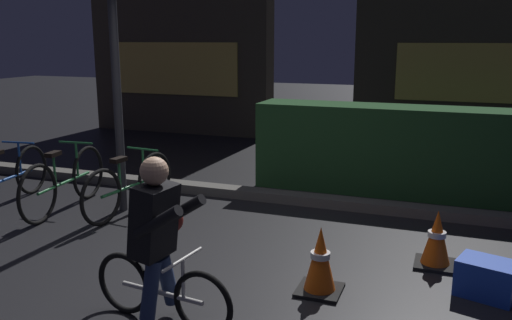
{
  "coord_description": "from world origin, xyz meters",
  "views": [
    {
      "loc": [
        1.94,
        -4.13,
        2.04
      ],
      "look_at": [
        0.2,
        0.6,
        0.9
      ],
      "focal_mm": 37.96,
      "sensor_mm": 36.0,
      "label": 1
    }
  ],
  "objects_px": {
    "parked_bike_leftmost": "(7,178)",
    "traffic_cone_near": "(320,261)",
    "traffic_cone_far": "(437,239)",
    "blue_crate": "(487,278)",
    "parked_bike_center_left": "(130,186)",
    "cyclist": "(159,241)",
    "street_post": "(117,99)",
    "parked_bike_left_mid": "(65,181)"
  },
  "relations": [
    {
      "from": "street_post",
      "to": "parked_bike_center_left",
      "type": "height_order",
      "value": "street_post"
    },
    {
      "from": "cyclist",
      "to": "traffic_cone_near",
      "type": "bearing_deg",
      "value": 48.54
    },
    {
      "from": "street_post",
      "to": "traffic_cone_far",
      "type": "height_order",
      "value": "street_post"
    },
    {
      "from": "parked_bike_left_mid",
      "to": "cyclist",
      "type": "relative_size",
      "value": 1.38
    },
    {
      "from": "street_post",
      "to": "parked_bike_center_left",
      "type": "distance_m",
      "value": 1.02
    },
    {
      "from": "parked_bike_left_mid",
      "to": "traffic_cone_near",
      "type": "xyz_separation_m",
      "value": [
        3.4,
        -1.06,
        -0.09
      ]
    },
    {
      "from": "parked_bike_center_left",
      "to": "cyclist",
      "type": "height_order",
      "value": "cyclist"
    },
    {
      "from": "parked_bike_left_mid",
      "to": "parked_bike_center_left",
      "type": "bearing_deg",
      "value": -83.81
    },
    {
      "from": "street_post",
      "to": "traffic_cone_far",
      "type": "relative_size",
      "value": 5.06
    },
    {
      "from": "street_post",
      "to": "blue_crate",
      "type": "relative_size",
      "value": 6.11
    },
    {
      "from": "parked_bike_leftmost",
      "to": "traffic_cone_near",
      "type": "height_order",
      "value": "parked_bike_leftmost"
    },
    {
      "from": "parked_bike_left_mid",
      "to": "street_post",
      "type": "bearing_deg",
      "value": -75.52
    },
    {
      "from": "street_post",
      "to": "traffic_cone_near",
      "type": "height_order",
      "value": "street_post"
    },
    {
      "from": "street_post",
      "to": "traffic_cone_near",
      "type": "bearing_deg",
      "value": -25.3
    },
    {
      "from": "cyclist",
      "to": "parked_bike_left_mid",
      "type": "bearing_deg",
      "value": 148.67
    },
    {
      "from": "parked_bike_left_mid",
      "to": "traffic_cone_near",
      "type": "bearing_deg",
      "value": -113.1
    },
    {
      "from": "parked_bike_left_mid",
      "to": "traffic_cone_near",
      "type": "height_order",
      "value": "parked_bike_left_mid"
    },
    {
      "from": "parked_bike_leftmost",
      "to": "cyclist",
      "type": "relative_size",
      "value": 1.29
    },
    {
      "from": "parked_bike_center_left",
      "to": "traffic_cone_far",
      "type": "distance_m",
      "value": 3.48
    },
    {
      "from": "street_post",
      "to": "cyclist",
      "type": "relative_size",
      "value": 2.16
    },
    {
      "from": "traffic_cone_near",
      "to": "traffic_cone_far",
      "type": "relative_size",
      "value": 1.06
    },
    {
      "from": "parked_bike_left_mid",
      "to": "blue_crate",
      "type": "xyz_separation_m",
      "value": [
        4.67,
        -0.66,
        -0.21
      ]
    },
    {
      "from": "traffic_cone_far",
      "to": "blue_crate",
      "type": "xyz_separation_m",
      "value": [
        0.41,
        -0.48,
        -0.1
      ]
    },
    {
      "from": "parked_bike_left_mid",
      "to": "traffic_cone_far",
      "type": "height_order",
      "value": "parked_bike_left_mid"
    },
    {
      "from": "parked_bike_leftmost",
      "to": "parked_bike_center_left",
      "type": "xyz_separation_m",
      "value": [
        1.64,
        0.21,
        -0.0
      ]
    },
    {
      "from": "blue_crate",
      "to": "street_post",
      "type": "bearing_deg",
      "value": 167.4
    },
    {
      "from": "blue_crate",
      "to": "traffic_cone_near",
      "type": "bearing_deg",
      "value": -162.6
    },
    {
      "from": "traffic_cone_near",
      "to": "cyclist",
      "type": "distance_m",
      "value": 1.35
    },
    {
      "from": "traffic_cone_far",
      "to": "parked_bike_leftmost",
      "type": "bearing_deg",
      "value": 178.44
    },
    {
      "from": "street_post",
      "to": "cyclist",
      "type": "height_order",
      "value": "street_post"
    },
    {
      "from": "parked_bike_left_mid",
      "to": "traffic_cone_near",
      "type": "relative_size",
      "value": 3.04
    },
    {
      "from": "parked_bike_leftmost",
      "to": "street_post",
      "type": "bearing_deg",
      "value": -87.01
    },
    {
      "from": "traffic_cone_far",
      "to": "cyclist",
      "type": "relative_size",
      "value": 0.43
    },
    {
      "from": "parked_bike_center_left",
      "to": "cyclist",
      "type": "relative_size",
      "value": 1.29
    },
    {
      "from": "parked_bike_left_mid",
      "to": "parked_bike_center_left",
      "type": "xyz_separation_m",
      "value": [
        0.8,
        0.17,
        -0.02
      ]
    },
    {
      "from": "traffic_cone_near",
      "to": "blue_crate",
      "type": "distance_m",
      "value": 1.34
    },
    {
      "from": "traffic_cone_near",
      "to": "blue_crate",
      "type": "xyz_separation_m",
      "value": [
        1.28,
        0.4,
        -0.12
      ]
    },
    {
      "from": "parked_bike_leftmost",
      "to": "cyclist",
      "type": "bearing_deg",
      "value": -127.79
    },
    {
      "from": "parked_bike_left_mid",
      "to": "blue_crate",
      "type": "relative_size",
      "value": 3.9
    },
    {
      "from": "parked_bike_left_mid",
      "to": "cyclist",
      "type": "bearing_deg",
      "value": -134.21
    },
    {
      "from": "traffic_cone_far",
      "to": "blue_crate",
      "type": "height_order",
      "value": "traffic_cone_far"
    },
    {
      "from": "parked_bike_left_mid",
      "to": "blue_crate",
      "type": "bearing_deg",
      "value": -103.8
    }
  ]
}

